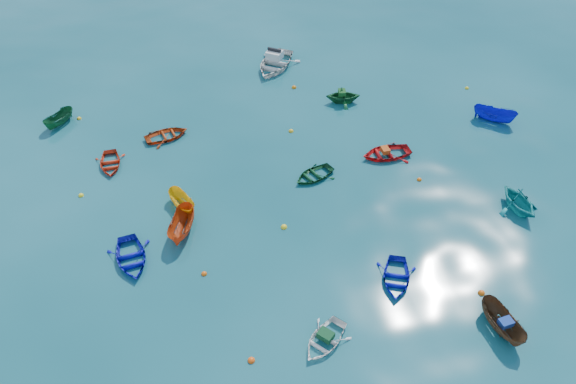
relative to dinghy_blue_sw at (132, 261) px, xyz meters
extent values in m
plane|color=#093E47|center=(9.33, -1.88, 0.00)|extent=(160.00, 160.00, 0.00)
imported|color=#0D10AA|center=(0.00, 0.00, 0.00)|extent=(2.82, 3.61, 0.69)
imported|color=white|center=(8.78, -7.16, 0.00)|extent=(3.36, 3.29, 0.57)
imported|color=#51331D|center=(17.23, -8.30, 0.00)|extent=(1.51, 3.11, 1.16)
imported|color=#0E11B0|center=(13.39, -4.38, 0.00)|extent=(3.08, 3.53, 0.61)
imported|color=yellow|center=(3.05, 3.58, 0.00)|extent=(1.90, 2.77, 1.00)
imported|color=#0F4321|center=(11.31, 4.57, 0.00)|extent=(3.31, 2.91, 0.57)
imported|color=teal|center=(22.30, -0.85, 0.00)|extent=(2.79, 3.13, 1.51)
imported|color=#AB340E|center=(2.55, 10.82, 0.00)|extent=(3.35, 2.72, 0.61)
imported|color=#C03F12|center=(2.89, 1.51, 0.00)|extent=(2.15, 3.36, 1.22)
imported|color=#145729|center=(15.59, 12.44, 0.00)|extent=(2.85, 2.57, 1.32)
imported|color=red|center=(16.51, 5.63, 0.00)|extent=(3.36, 2.47, 0.68)
imported|color=#0F11C1|center=(25.35, 7.78, 0.00)|extent=(3.06, 2.74, 1.16)
imported|color=red|center=(-1.21, 8.56, 0.00)|extent=(2.03, 2.79, 0.57)
imported|color=#13542C|center=(-4.69, 14.05, 0.00)|extent=(2.42, 2.62, 1.01)
imported|color=silver|center=(11.69, 18.60, 0.00)|extent=(5.42, 5.75, 1.57)
cube|color=#104120|center=(8.85, -7.09, 0.46)|extent=(0.88, 0.90, 0.35)
cube|color=navy|center=(17.25, -8.45, 0.73)|extent=(0.69, 0.56, 0.31)
cube|color=#134C19|center=(15.49, 12.46, 0.83)|extent=(0.64, 0.78, 0.34)
cube|color=#C24913|center=(16.41, 5.63, 0.49)|extent=(0.51, 0.66, 0.31)
sphere|color=#F9500D|center=(5.26, -7.37, 0.00)|extent=(0.35, 0.35, 0.35)
sphere|color=yellow|center=(8.54, 0.65, 0.00)|extent=(0.37, 0.37, 0.37)
sphere|color=#E3580C|center=(17.36, -6.14, 0.00)|extent=(0.36, 0.36, 0.36)
sphere|color=yellow|center=(-2.92, 5.96, 0.00)|extent=(0.32, 0.32, 0.32)
sphere|color=#E3580C|center=(3.71, -1.79, 0.00)|extent=(0.31, 0.31, 0.31)
sphere|color=gold|center=(11.01, 9.65, 0.00)|extent=(0.35, 0.35, 0.35)
sphere|color=#E15F0C|center=(17.71, 2.86, 0.00)|extent=(0.30, 0.30, 0.30)
sphere|color=yellow|center=(-3.45, 14.46, 0.00)|extent=(0.32, 0.32, 0.32)
sphere|color=#D16C0B|center=(12.51, 15.18, 0.00)|extent=(0.38, 0.38, 0.38)
sphere|color=yellow|center=(25.48, 12.17, 0.00)|extent=(0.30, 0.30, 0.30)
camera|label=1|loc=(3.86, -21.32, 22.95)|focal=35.00mm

